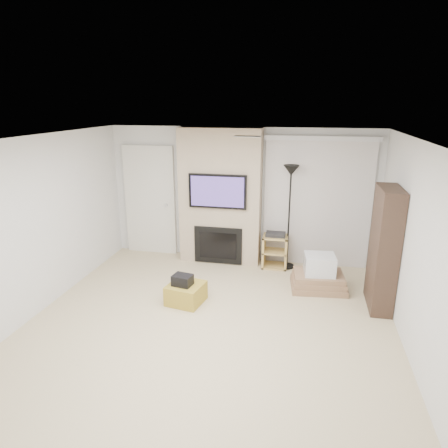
% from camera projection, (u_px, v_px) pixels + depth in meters
% --- Properties ---
extents(floor, '(5.00, 5.50, 0.00)m').
position_uv_depth(floor, '(206.00, 333.00, 5.28)').
color(floor, '#CCB990').
rests_on(floor, ground).
extents(ceiling, '(5.00, 5.50, 0.00)m').
position_uv_depth(ceiling, '(203.00, 141.00, 4.54)').
color(ceiling, white).
rests_on(ceiling, wall_back).
extents(wall_back, '(5.00, 0.00, 2.50)m').
position_uv_depth(wall_back, '(241.00, 195.00, 7.48)').
color(wall_back, silver).
rests_on(wall_back, ground).
extents(wall_front, '(5.00, 0.00, 2.50)m').
position_uv_depth(wall_front, '(87.00, 402.00, 2.34)').
color(wall_front, silver).
rests_on(wall_front, ground).
extents(wall_left, '(0.00, 5.50, 2.50)m').
position_uv_depth(wall_left, '(25.00, 231.00, 5.40)').
color(wall_left, silver).
rests_on(wall_left, ground).
extents(wall_right, '(0.00, 5.50, 2.50)m').
position_uv_depth(wall_right, '(422.00, 260.00, 4.42)').
color(wall_right, silver).
rests_on(wall_right, ground).
extents(hvac_vent, '(0.35, 0.18, 0.01)m').
position_uv_depth(hvac_vent, '(248.00, 136.00, 5.21)').
color(hvac_vent, silver).
rests_on(hvac_vent, ceiling).
extents(ottoman, '(0.58, 0.58, 0.30)m').
position_uv_depth(ottoman, '(186.00, 293.00, 6.05)').
color(ottoman, '#A78D2D').
rests_on(ottoman, floor).
extents(black_bag, '(0.32, 0.27, 0.16)m').
position_uv_depth(black_bag, '(183.00, 280.00, 5.96)').
color(black_bag, black).
rests_on(black_bag, ottoman).
extents(fireplace_wall, '(1.50, 0.47, 2.50)m').
position_uv_depth(fireplace_wall, '(220.00, 198.00, 7.36)').
color(fireplace_wall, tan).
rests_on(fireplace_wall, floor).
extents(entry_door, '(1.02, 0.11, 2.14)m').
position_uv_depth(entry_door, '(150.00, 201.00, 7.86)').
color(entry_door, silver).
rests_on(entry_door, floor).
extents(vertical_blinds, '(1.98, 0.10, 2.37)m').
position_uv_depth(vertical_blinds, '(317.00, 198.00, 7.16)').
color(vertical_blinds, silver).
rests_on(vertical_blinds, floor).
extents(floor_lamp, '(0.28, 0.28, 1.89)m').
position_uv_depth(floor_lamp, '(290.00, 188.00, 6.96)').
color(floor_lamp, black).
rests_on(floor_lamp, floor).
extents(av_stand, '(0.45, 0.38, 0.66)m').
position_uv_depth(av_stand, '(275.00, 249.00, 7.30)').
color(av_stand, tan).
rests_on(av_stand, floor).
extents(box_stack, '(0.93, 0.74, 0.58)m').
position_uv_depth(box_stack, '(319.00, 276.00, 6.48)').
color(box_stack, '#926E50').
rests_on(box_stack, floor).
extents(bookshelf, '(0.30, 0.80, 1.80)m').
position_uv_depth(bookshelf, '(384.00, 249.00, 5.74)').
color(bookshelf, '#31221A').
rests_on(bookshelf, floor).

